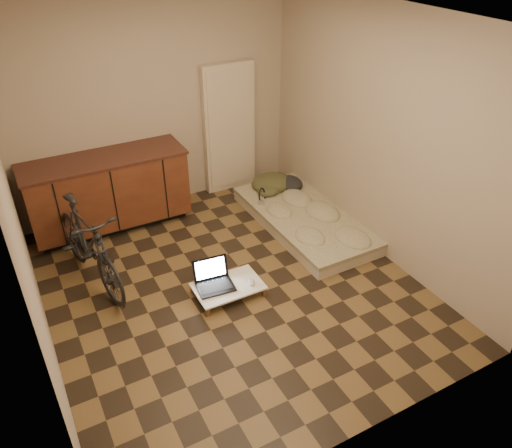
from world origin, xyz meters
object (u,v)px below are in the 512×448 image
bicycle (88,241)px  laptop (214,281)px  futon (304,219)px  lap_desk (228,286)px

bicycle → laptop: bicycle is taller
laptop → futon: bearing=29.7°
bicycle → lap_desk: bicycle is taller
futon → laptop: size_ratio=5.10×
bicycle → futon: 2.54m
laptop → bicycle: bearing=148.8°
futon → bicycle: bearing=176.9°
lap_desk → laptop: laptop is taller
bicycle → laptop: (1.01, -0.77, -0.34)m
futon → lap_desk: (-1.38, -0.73, 0.01)m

